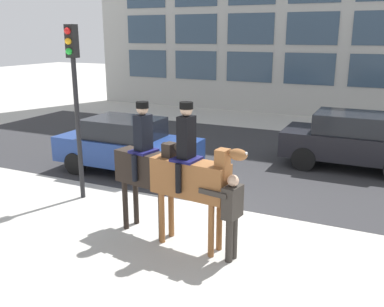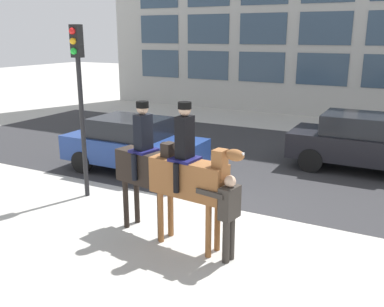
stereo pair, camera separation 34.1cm
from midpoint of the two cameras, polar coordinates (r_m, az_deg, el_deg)
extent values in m
plane|color=#B2AFA8|center=(9.69, -0.56, -7.72)|extent=(80.00, 80.00, 0.00)
cube|color=#2D2D30|center=(13.87, 7.99, -0.58)|extent=(23.53, 8.50, 0.01)
cube|color=#33475B|center=(24.48, -6.38, 11.82)|extent=(2.37, 0.02, 1.47)
cube|color=#33475B|center=(23.08, 0.03, 11.69)|extent=(2.37, 0.02, 1.47)
cube|color=#33475B|center=(21.99, 7.17, 11.38)|extent=(2.37, 0.02, 1.47)
cube|color=#33475B|center=(21.26, 14.90, 10.84)|extent=(2.37, 0.02, 1.47)
cube|color=#33475B|center=(20.92, 22.99, 10.07)|extent=(2.37, 0.02, 1.47)
cube|color=#33475B|center=(24.43, -6.52, 16.13)|extent=(2.37, 0.02, 1.47)
cube|color=#33475B|center=(23.03, 0.04, 16.26)|extent=(2.37, 0.02, 1.47)
cube|color=#33475B|center=(21.93, 7.34, 16.17)|extent=(2.37, 0.02, 1.47)
cube|color=#33475B|center=(21.20, 15.26, 15.79)|extent=(2.37, 0.02, 1.47)
cube|color=#33475B|center=(20.86, 23.54, 15.09)|extent=(2.37, 0.02, 1.47)
cube|color=black|center=(8.33, -7.23, -1.99)|extent=(1.36, 0.67, 0.64)
cylinder|color=black|center=(8.43, -3.95, -7.68)|extent=(0.11, 0.11, 1.02)
cylinder|color=black|center=(8.22, -5.34, -8.36)|extent=(0.11, 0.11, 1.02)
cylinder|color=black|center=(9.02, -8.58, -6.23)|extent=(0.11, 0.11, 1.02)
cylinder|color=black|center=(8.82, -9.98, -6.81)|extent=(0.11, 0.11, 1.02)
cube|color=black|center=(7.86, -4.24, -0.36)|extent=(0.24, 0.27, 0.49)
cube|color=black|center=(7.93, -4.91, -0.09)|extent=(0.05, 0.09, 0.44)
ellipsoid|color=black|center=(7.65, -2.77, 0.78)|extent=(0.33, 0.25, 0.18)
cube|color=silver|center=(7.59, -2.25, 0.82)|extent=(0.11, 0.07, 0.07)
cylinder|color=black|center=(8.83, -10.50, -1.84)|extent=(0.09, 0.09, 0.55)
cube|color=#14144C|center=(8.28, -7.64, 0.33)|extent=(0.47, 0.54, 0.05)
cube|color=black|center=(8.19, -7.73, 2.81)|extent=(0.28, 0.36, 0.67)
sphere|color=#D1A889|center=(8.10, -7.84, 5.90)|extent=(0.22, 0.22, 0.22)
cylinder|color=black|center=(8.09, -7.86, 6.44)|extent=(0.24, 0.24, 0.12)
cylinder|color=black|center=(8.54, -6.33, -1.07)|extent=(0.11, 0.11, 0.51)
cylinder|color=black|center=(8.17, -8.86, -1.94)|extent=(0.11, 0.11, 0.51)
cube|color=brown|center=(7.71, -1.54, -3.34)|extent=(1.51, 0.60, 0.66)
cylinder|color=brown|center=(7.89, 2.41, -9.42)|extent=(0.11, 0.11, 1.00)
cylinder|color=brown|center=(7.64, 1.27, -10.26)|extent=(0.11, 0.11, 1.00)
cylinder|color=brown|center=(8.40, -3.99, -7.81)|extent=(0.11, 0.11, 1.00)
cylinder|color=brown|center=(8.18, -5.25, -8.53)|extent=(0.11, 0.11, 1.00)
cube|color=brown|center=(7.28, 2.74, -1.48)|extent=(0.23, 0.26, 0.53)
cube|color=black|center=(7.33, 1.91, -1.19)|extent=(0.05, 0.08, 0.48)
ellipsoid|color=brown|center=(7.09, 4.78, -0.16)|extent=(0.36, 0.23, 0.20)
cube|color=silver|center=(7.04, 5.51, -0.12)|extent=(0.13, 0.06, 0.08)
cylinder|color=black|center=(8.17, -6.12, -3.12)|extent=(0.09, 0.09, 0.55)
cube|color=#14144C|center=(7.64, -2.02, -0.75)|extent=(0.49, 0.53, 0.05)
cube|color=black|center=(7.53, -2.05, 2.20)|extent=(0.25, 0.34, 0.75)
sphere|color=#D1A889|center=(7.44, -2.09, 5.83)|extent=(0.22, 0.22, 0.22)
cylinder|color=black|center=(7.42, -2.09, 6.42)|extent=(0.24, 0.24, 0.12)
cylinder|color=black|center=(7.94, -0.93, -2.26)|extent=(0.11, 0.11, 0.53)
cylinder|color=black|center=(7.51, -3.13, -3.34)|extent=(0.11, 0.11, 0.53)
cylinder|color=#332D28|center=(7.54, 3.66, -11.49)|extent=(0.13, 0.13, 0.81)
cylinder|color=#332D28|center=(7.67, 4.31, -11.04)|extent=(0.13, 0.13, 0.81)
cube|color=#332D28|center=(7.32, 4.09, -6.47)|extent=(0.29, 0.43, 0.57)
sphere|color=#D1A889|center=(7.19, 4.15, -3.64)|extent=(0.20, 0.20, 0.20)
cube|color=#332D28|center=(7.26, 1.51, -5.31)|extent=(0.56, 0.19, 0.09)
cone|color=orange|center=(7.44, -0.72, -4.76)|extent=(0.18, 0.07, 0.04)
cube|color=navy|center=(12.31, -9.33, 0.50)|extent=(4.06, 1.72, 0.71)
cube|color=black|center=(12.23, -9.85, 3.38)|extent=(2.03, 1.51, 0.54)
cylinder|color=black|center=(11.12, -6.18, -2.93)|extent=(0.63, 0.21, 0.63)
cylinder|color=black|center=(12.43, -2.41, -0.85)|extent=(0.63, 0.21, 0.63)
cylinder|color=black|center=(12.56, -16.04, -1.28)|extent=(0.63, 0.21, 0.63)
cylinder|color=black|center=(13.74, -11.75, 0.43)|extent=(0.63, 0.21, 0.63)
cube|color=black|center=(13.33, 19.95, 1.10)|extent=(3.98, 1.83, 0.73)
cube|color=black|center=(13.21, 19.78, 3.87)|extent=(1.99, 1.61, 0.57)
cylinder|color=black|center=(12.78, 13.92, -0.71)|extent=(0.69, 0.22, 0.69)
cylinder|color=black|center=(14.38, 15.29, 1.01)|extent=(0.69, 0.22, 0.69)
cylinder|color=black|center=(10.40, -15.83, 2.96)|extent=(0.11, 0.11, 3.33)
cube|color=black|center=(10.17, -16.69, 14.16)|extent=(0.24, 0.19, 0.72)
sphere|color=red|center=(10.08, -17.25, 15.34)|extent=(0.15, 0.15, 0.15)
sphere|color=orange|center=(10.08, -17.15, 14.11)|extent=(0.15, 0.15, 0.15)
sphere|color=green|center=(10.09, -17.05, 12.89)|extent=(0.15, 0.15, 0.15)
camera|label=1|loc=(0.17, -91.18, -0.33)|focal=40.00mm
camera|label=2|loc=(0.17, 88.82, 0.33)|focal=40.00mm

